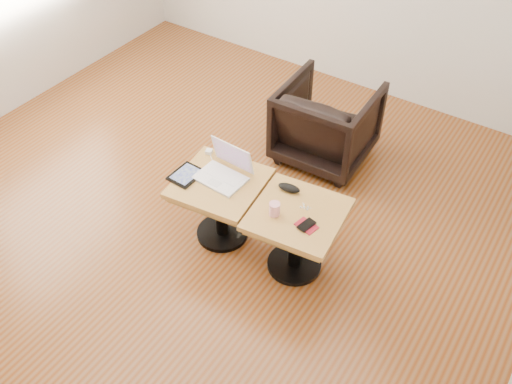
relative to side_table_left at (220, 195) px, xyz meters
The scene contains 11 objects.
room_shell 1.00m from the side_table_left, 166.22° to the left, with size 4.52×4.52×2.71m.
side_table_left is the anchor object (origin of this frame).
side_table_right 0.57m from the side_table_left, ahead, with size 0.61×0.61×0.50m.
laptop 0.18m from the side_table_left, 91.00° to the left, with size 0.33×0.28×0.22m.
tablet 0.26m from the side_table_left, 159.71° to the right, with size 0.18×0.22×0.02m.
charging_adapter 0.33m from the side_table_left, 139.96° to the left, with size 0.04×0.04×0.03m, color white.
glasses_case 0.48m from the side_table_left, 22.17° to the left, with size 0.15×0.06×0.05m, color black.
striped_cup 0.49m from the side_table_left, ahead, with size 0.07×0.07×0.09m, color #F75579.
earbuds_tangle 0.61m from the side_table_left, ahead, with size 0.06×0.04×0.01m.
phone_on_sleeve 0.69m from the side_table_left, ahead, with size 0.14×0.12×0.02m.
armchair 1.19m from the side_table_left, 81.86° to the left, with size 0.69×0.71×0.65m, color black.
Camera 1 is at (1.96, -2.23, 2.97)m, focal length 40.00 mm.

